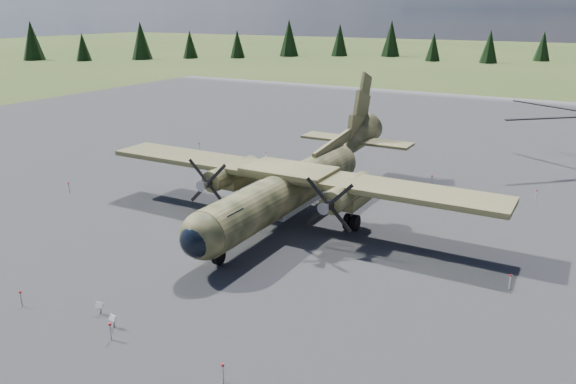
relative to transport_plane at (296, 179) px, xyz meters
The scene contains 7 objects.
ground 5.26m from the transport_plane, 111.77° to the right, with size 500.00×500.00×0.00m, color #4A5325.
apron 6.64m from the transport_plane, 105.99° to the left, with size 120.00×120.00×0.04m, color slate.
transport_plane is the anchor object (origin of this frame).
info_placard_left 16.58m from the transport_plane, 96.25° to the right, with size 0.44×0.23×0.66m.
info_placard_right 17.03m from the transport_plane, 91.24° to the right, with size 0.43×0.24×0.63m.
barrier_fence 5.25m from the transport_plane, 116.59° to the right, with size 33.12×29.62×0.85m.
treeline 12.84m from the transport_plane, 141.10° to the right, with size 294.69×299.51×10.99m.
Camera 1 is at (19.21, -28.40, 13.84)m, focal length 35.00 mm.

